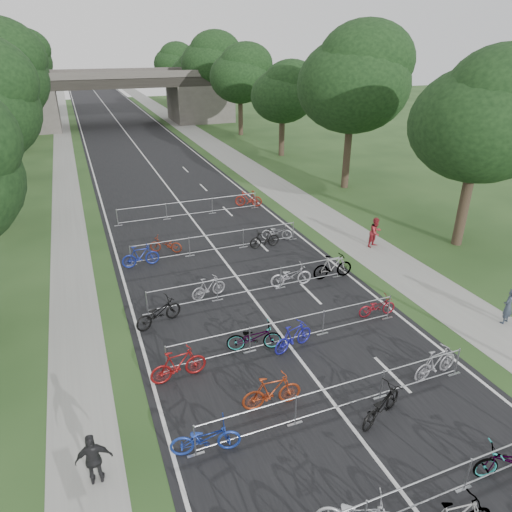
# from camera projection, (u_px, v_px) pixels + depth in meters

# --- Properties ---
(road) EXTENTS (11.00, 140.00, 0.01)m
(road) POSITION_uv_depth(u_px,v_px,m) (136.00, 146.00, 50.23)
(road) COLOR black
(road) RESTS_ON ground
(sidewalk_right) EXTENTS (3.00, 140.00, 0.01)m
(sidewalk_right) POSITION_uv_depth(u_px,v_px,m) (206.00, 141.00, 52.90)
(sidewalk_right) COLOR gray
(sidewalk_right) RESTS_ON ground
(sidewalk_left) EXTENTS (2.00, 140.00, 0.01)m
(sidewalk_left) POSITION_uv_depth(u_px,v_px,m) (64.00, 151.00, 47.72)
(sidewalk_left) COLOR gray
(sidewalk_left) RESTS_ON ground
(lane_markings) EXTENTS (0.12, 140.00, 0.00)m
(lane_markings) POSITION_uv_depth(u_px,v_px,m) (136.00, 146.00, 50.23)
(lane_markings) COLOR silver
(lane_markings) RESTS_ON ground
(overpass_bridge) EXTENTS (31.00, 8.00, 7.05)m
(overpass_bridge) POSITION_uv_depth(u_px,v_px,m) (117.00, 98.00, 61.33)
(overpass_bridge) COLOR #4F4B46
(overpass_bridge) RESTS_ON ground
(tree_right_0) EXTENTS (7.17, 7.17, 10.93)m
(tree_right_0) POSITION_uv_depth(u_px,v_px,m) (484.00, 119.00, 23.02)
(tree_right_0) COLOR #33261C
(tree_right_0) RESTS_ON ground
(tree_right_1) EXTENTS (8.18, 8.18, 12.47)m
(tree_right_1) POSITION_uv_depth(u_px,v_px,m) (355.00, 81.00, 32.69)
(tree_right_1) COLOR #33261C
(tree_right_1) RESTS_ON ground
(tree_right_2) EXTENTS (6.16, 6.16, 9.39)m
(tree_right_2) POSITION_uv_depth(u_px,v_px,m) (284.00, 93.00, 43.60)
(tree_right_2) COLOR #33261C
(tree_right_2) RESTS_ON ground
(tree_left_3) EXTENTS (6.72, 6.72, 10.25)m
(tree_left_3) POSITION_uv_depth(u_px,v_px,m) (10.00, 85.00, 45.27)
(tree_left_3) COLOR #33261C
(tree_left_3) RESTS_ON ground
(tree_right_3) EXTENTS (7.17, 7.17, 10.93)m
(tree_right_3) POSITION_uv_depth(u_px,v_px,m) (241.00, 75.00, 53.27)
(tree_right_3) COLOR #33261C
(tree_right_3) RESTS_ON ground
(tree_left_4) EXTENTS (7.56, 7.56, 11.53)m
(tree_left_4) POSITION_uv_depth(u_px,v_px,m) (17.00, 70.00, 55.01)
(tree_left_4) COLOR #33261C
(tree_left_4) RESTS_ON ground
(tree_right_4) EXTENTS (8.18, 8.18, 12.47)m
(tree_right_4) POSITION_uv_depth(u_px,v_px,m) (211.00, 62.00, 62.94)
(tree_right_4) COLOR #33261C
(tree_right_4) RESTS_ON ground
(tree_left_5) EXTENTS (8.40, 8.40, 12.81)m
(tree_left_5) POSITION_uv_depth(u_px,v_px,m) (21.00, 59.00, 64.75)
(tree_left_5) COLOR #33261C
(tree_left_5) RESTS_ON ground
(tree_right_5) EXTENTS (6.16, 6.16, 9.39)m
(tree_right_5) POSITION_uv_depth(u_px,v_px,m) (191.00, 72.00, 73.86)
(tree_right_5) COLOR #33261C
(tree_right_5) RESTS_ON ground
(tree_left_6) EXTENTS (6.72, 6.72, 10.25)m
(tree_left_6) POSITION_uv_depth(u_px,v_px,m) (28.00, 68.00, 75.52)
(tree_left_6) COLOR #33261C
(tree_left_6) RESTS_ON ground
(tree_right_6) EXTENTS (7.17, 7.17, 10.93)m
(tree_right_6) POSITION_uv_depth(u_px,v_px,m) (174.00, 63.00, 83.52)
(tree_right_6) COLOR #33261C
(tree_right_6) RESTS_ON ground
(barrier_row_1) EXTENTS (9.70, 0.08, 1.10)m
(barrier_row_1) POSITION_uv_depth(u_px,v_px,m) (418.00, 495.00, 11.00)
(barrier_row_1) COLOR #9C9FA3
(barrier_row_1) RESTS_ON ground
(barrier_row_2) EXTENTS (9.70, 0.08, 1.10)m
(barrier_row_2) POSITION_uv_depth(u_px,v_px,m) (340.00, 397.00, 14.03)
(barrier_row_2) COLOR #9C9FA3
(barrier_row_2) RESTS_ON ground
(barrier_row_3) EXTENTS (9.70, 0.08, 1.10)m
(barrier_row_3) POSITION_uv_depth(u_px,v_px,m) (288.00, 331.00, 17.22)
(barrier_row_3) COLOR #9C9FA3
(barrier_row_3) RESTS_ON ground
(barrier_row_4) EXTENTS (9.70, 0.08, 1.10)m
(barrier_row_4) POSITION_uv_depth(u_px,v_px,m) (250.00, 284.00, 20.58)
(barrier_row_4) COLOR #9C9FA3
(barrier_row_4) RESTS_ON ground
(barrier_row_5) EXTENTS (9.70, 0.08, 1.10)m
(barrier_row_5) POSITION_uv_depth(u_px,v_px,m) (217.00, 243.00, 24.79)
(barrier_row_5) COLOR #9C9FA3
(barrier_row_5) RESTS_ON ground
(barrier_row_6) EXTENTS (9.70, 0.08, 1.10)m
(barrier_row_6) POSITION_uv_depth(u_px,v_px,m) (190.00, 209.00, 29.83)
(barrier_row_6) COLOR #9C9FA3
(barrier_row_6) RESTS_ON ground
(bike_7) EXTENTS (2.11, 1.21, 1.05)m
(bike_7) POSITION_uv_depth(u_px,v_px,m) (511.00, 461.00, 11.90)
(bike_7) COLOR #9C9FA3
(bike_7) RESTS_ON ground
(bike_8) EXTENTS (2.08, 1.08, 1.04)m
(bike_8) POSITION_uv_depth(u_px,v_px,m) (205.00, 438.00, 12.61)
(bike_8) COLOR #1C369B
(bike_8) RESTS_ON ground
(bike_9) EXTENTS (1.98, 0.70, 1.17)m
(bike_9) POSITION_uv_depth(u_px,v_px,m) (272.00, 392.00, 14.19)
(bike_9) COLOR #973316
(bike_9) RESTS_ON ground
(bike_10) EXTENTS (2.10, 1.42, 1.04)m
(bike_10) POSITION_uv_depth(u_px,v_px,m) (381.00, 405.00, 13.74)
(bike_10) COLOR black
(bike_10) RESTS_ON ground
(bike_11) EXTENTS (1.95, 0.75, 1.14)m
(bike_11) POSITION_uv_depth(u_px,v_px,m) (436.00, 363.00, 15.46)
(bike_11) COLOR gray
(bike_11) RESTS_ON ground
(bike_12) EXTENTS (2.01, 0.72, 1.18)m
(bike_12) POSITION_uv_depth(u_px,v_px,m) (178.00, 365.00, 15.35)
(bike_12) COLOR maroon
(bike_12) RESTS_ON ground
(bike_13) EXTENTS (2.18, 1.21, 1.08)m
(bike_13) POSITION_uv_depth(u_px,v_px,m) (254.00, 337.00, 16.86)
(bike_13) COLOR #9C9FA3
(bike_13) RESTS_ON ground
(bike_14) EXTENTS (1.89, 1.01, 1.09)m
(bike_14) POSITION_uv_depth(u_px,v_px,m) (293.00, 337.00, 16.88)
(bike_14) COLOR #1B1B97
(bike_14) RESTS_ON ground
(bike_15) EXTENTS (1.71, 0.73, 0.87)m
(bike_15) POSITION_uv_depth(u_px,v_px,m) (377.00, 307.00, 19.01)
(bike_15) COLOR maroon
(bike_15) RESTS_ON ground
(bike_16) EXTENTS (2.19, 1.45, 1.09)m
(bike_16) POSITION_uv_depth(u_px,v_px,m) (158.00, 313.00, 18.37)
(bike_16) COLOR black
(bike_16) RESTS_ON ground
(bike_17) EXTENTS (1.76, 0.85, 1.02)m
(bike_17) POSITION_uv_depth(u_px,v_px,m) (209.00, 288.00, 20.34)
(bike_17) COLOR gray
(bike_17) RESTS_ON ground
(bike_18) EXTENTS (2.07, 0.89, 1.06)m
(bike_18) POSITION_uv_depth(u_px,v_px,m) (291.00, 276.00, 21.32)
(bike_18) COLOR #A5A5AD
(bike_18) RESTS_ON ground
(bike_19) EXTENTS (2.07, 0.71, 1.22)m
(bike_19) POSITION_uv_depth(u_px,v_px,m) (333.00, 267.00, 21.99)
(bike_19) COLOR #9C9FA3
(bike_19) RESTS_ON ground
(bike_20) EXTENTS (1.93, 0.60, 1.15)m
(bike_20) POSITION_uv_depth(u_px,v_px,m) (141.00, 256.00, 23.16)
(bike_20) COLOR navy
(bike_20) RESTS_ON ground
(bike_21) EXTENTS (1.85, 1.37, 0.93)m
(bike_21) POSITION_uv_depth(u_px,v_px,m) (166.00, 245.00, 24.74)
(bike_21) COLOR maroon
(bike_21) RESTS_ON ground
(bike_22) EXTENTS (1.75, 0.50, 1.05)m
(bike_22) POSITION_uv_depth(u_px,v_px,m) (265.00, 239.00, 25.33)
(bike_22) COLOR black
(bike_22) RESTS_ON ground
(bike_23) EXTENTS (1.87, 1.24, 0.93)m
(bike_23) POSITION_uv_depth(u_px,v_px,m) (277.00, 232.00, 26.36)
(bike_23) COLOR #98999F
(bike_23) RESTS_ON ground
(bike_27) EXTENTS (1.92, 1.30, 1.13)m
(bike_27) POSITION_uv_depth(u_px,v_px,m) (248.00, 199.00, 31.64)
(bike_27) COLOR maroon
(bike_27) RESTS_ON ground
(pedestrian_a) EXTENTS (0.66, 0.53, 1.56)m
(pedestrian_a) POSITION_uv_depth(u_px,v_px,m) (508.00, 306.00, 18.38)
(pedestrian_a) COLOR #2E3745
(pedestrian_a) RESTS_ON ground
(pedestrian_b) EXTENTS (0.98, 0.86, 1.69)m
(pedestrian_b) POSITION_uv_depth(u_px,v_px,m) (375.00, 232.00, 25.31)
(pedestrian_b) COLOR maroon
(pedestrian_b) RESTS_ON ground
(pedestrian_c) EXTENTS (0.96, 0.46, 1.58)m
(pedestrian_c) POSITION_uv_depth(u_px,v_px,m) (94.00, 459.00, 11.64)
(pedestrian_c) COLOR black
(pedestrian_c) RESTS_ON ground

